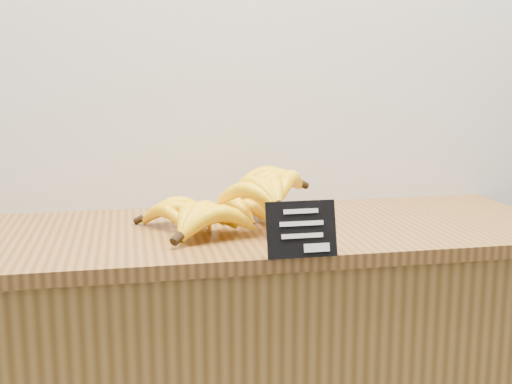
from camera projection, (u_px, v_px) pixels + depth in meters
name	position (u px, v px, depth m)	size (l,w,h in m)	color
counter_top	(252.00, 232.00, 1.49)	(1.44, 0.54, 0.03)	brown
chalkboard_sign	(302.00, 229.00, 1.24)	(0.14, 0.01, 0.11)	black
banana_pile	(234.00, 203.00, 1.48)	(0.44, 0.36, 0.12)	yellow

